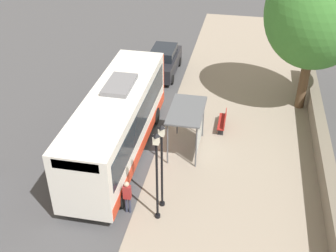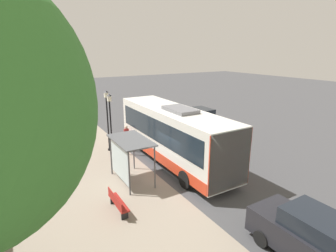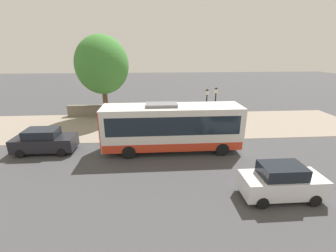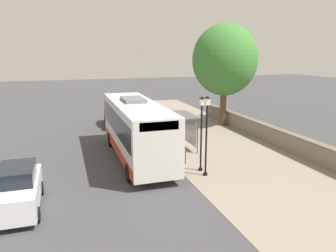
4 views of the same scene
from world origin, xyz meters
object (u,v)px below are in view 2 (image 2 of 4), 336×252
bus (173,134)px  bus_shelter (128,147)px  street_lamp_far (107,116)px  parked_car_far_lane (201,119)px  pedestrian (126,135)px  bench (117,202)px  street_lamp_near (110,119)px  parked_car_behind_bus (317,240)px

bus → bus_shelter: bearing=-163.4°
street_lamp_far → parked_car_far_lane: size_ratio=1.05×
pedestrian → bench: 8.36m
bus_shelter → parked_car_far_lane: bus_shelter is taller
bench → bus_shelter: bearing=56.5°
pedestrian → street_lamp_far: bearing=176.9°
bus_shelter → bench: bearing=-123.5°
bench → street_lamp_far: (2.16, 7.64, 2.17)m
street_lamp_far → parked_car_far_lane: (9.42, 1.17, -1.70)m
street_lamp_near → street_lamp_far: (0.04, 0.78, 0.07)m
bus → parked_car_far_lane: bearing=39.6°
street_lamp_far → parked_car_far_lane: street_lamp_far is taller
bus_shelter → street_lamp_near: (0.52, 4.44, 0.50)m
bench → street_lamp_far: 8.23m
bus_shelter → parked_car_far_lane: size_ratio=0.72×
bus_shelter → pedestrian: size_ratio=1.78×
bench → parked_car_behind_bus: size_ratio=0.39×
parked_car_behind_bus → street_lamp_far: bearing=100.7°
pedestrian → bench: (-3.52, -7.57, -0.54)m
bus → bus_shelter: bus is taller
parked_car_behind_bus → parked_car_far_lane: bearing=66.0°
bus_shelter → bus: bearing=16.6°
bus → parked_car_far_lane: bus is taller
street_lamp_far → parked_car_behind_bus: (2.65, -14.04, -1.72)m
bench → parked_car_far_lane: bearing=37.3°
pedestrian → parked_car_behind_bus: size_ratio=0.38×
bus → parked_car_behind_bus: bearing=-91.9°
bus → parked_car_far_lane: size_ratio=2.47×
street_lamp_far → street_lamp_near: bearing=-93.0°
bench → street_lamp_near: size_ratio=0.41×
bus_shelter → parked_car_far_lane: bearing=32.6°
pedestrian → bus: bearing=-68.3°
bus → street_lamp_far: street_lamp_far is taller
pedestrian → parked_car_far_lane: (8.06, 1.25, -0.07)m
bus_shelter → pedestrian: 5.59m
bench → parked_car_behind_bus: (4.82, -6.40, 0.45)m
bench → parked_car_behind_bus: 8.02m
bus → pedestrian: bus is taller
street_lamp_near → parked_car_far_lane: street_lamp_near is taller
street_lamp_far → parked_car_far_lane: 9.64m
bench → street_lamp_near: street_lamp_near is taller
pedestrian → bench: bearing=-114.9°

